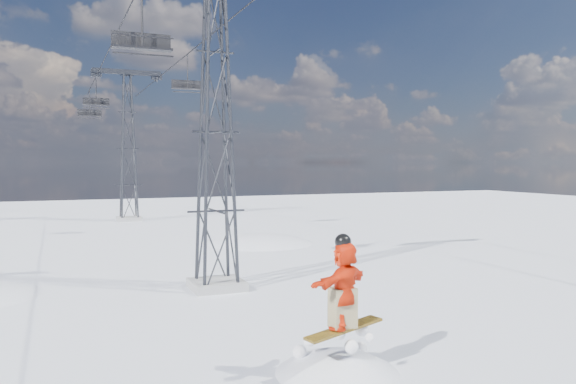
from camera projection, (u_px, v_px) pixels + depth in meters
name	position (u px, v px, depth m)	size (l,w,h in m)	color
ground	(280.00, 369.00, 12.05)	(120.00, 120.00, 0.00)	white
lift_tower_near	(216.00, 133.00, 19.45)	(5.20, 1.80, 11.43)	#999999
lift_tower_far	(128.00, 149.00, 42.49)	(5.20, 1.80, 11.43)	#999999
haul_cables	(158.00, 42.00, 29.77)	(4.46, 51.00, 0.06)	black
lift_chair_near	(142.00, 42.00, 20.14)	(2.11, 0.61, 2.62)	black
lift_chair_mid	(187.00, 85.00, 33.29)	(1.84, 0.53, 2.29)	black
lift_chair_far	(96.00, 102.00, 42.03)	(1.90, 0.55, 2.35)	black
lift_chair_extra	(90.00, 113.00, 49.76)	(2.05, 0.59, 2.54)	black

